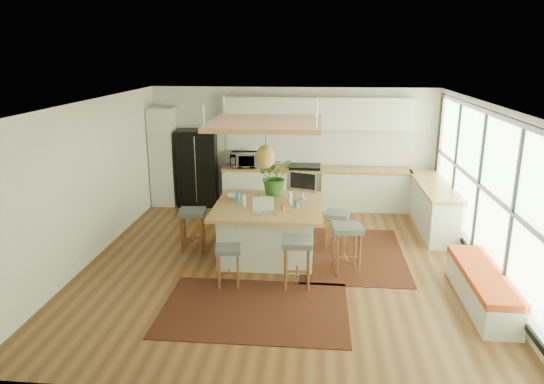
# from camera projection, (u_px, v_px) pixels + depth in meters

# --- Properties ---
(floor) EXTENTS (7.00, 7.00, 0.00)m
(floor) POSITION_uv_depth(u_px,v_px,m) (281.00, 262.00, 8.64)
(floor) COLOR #583019
(floor) RESTS_ON ground
(ceiling) EXTENTS (7.00, 7.00, 0.00)m
(ceiling) POSITION_uv_depth(u_px,v_px,m) (282.00, 103.00, 7.91)
(ceiling) COLOR white
(ceiling) RESTS_ON ground
(wall_back) EXTENTS (6.50, 0.00, 6.50)m
(wall_back) POSITION_uv_depth(u_px,v_px,m) (293.00, 147.00, 11.63)
(wall_back) COLOR silver
(wall_back) RESTS_ON ground
(wall_front) EXTENTS (6.50, 0.00, 6.50)m
(wall_front) POSITION_uv_depth(u_px,v_px,m) (255.00, 278.00, 4.92)
(wall_front) COLOR silver
(wall_front) RESTS_ON ground
(wall_left) EXTENTS (0.00, 7.00, 7.00)m
(wall_left) POSITION_uv_depth(u_px,v_px,m) (91.00, 181.00, 8.57)
(wall_left) COLOR silver
(wall_left) RESTS_ON ground
(wall_right) EXTENTS (0.00, 7.00, 7.00)m
(wall_right) POSITION_uv_depth(u_px,v_px,m) (486.00, 191.00, 7.99)
(wall_right) COLOR silver
(wall_right) RESTS_ON ground
(window_wall) EXTENTS (0.10, 6.20, 2.60)m
(window_wall) POSITION_uv_depth(u_px,v_px,m) (484.00, 188.00, 7.98)
(window_wall) COLOR black
(window_wall) RESTS_ON wall_right
(pantry) EXTENTS (0.55, 0.60, 2.25)m
(pantry) POSITION_uv_depth(u_px,v_px,m) (164.00, 157.00, 11.65)
(pantry) COLOR silver
(pantry) RESTS_ON floor
(back_counter_base) EXTENTS (4.20, 0.60, 0.88)m
(back_counter_base) POSITION_uv_depth(u_px,v_px,m) (315.00, 189.00, 11.52)
(back_counter_base) COLOR silver
(back_counter_base) RESTS_ON floor
(back_counter_top) EXTENTS (4.24, 0.64, 0.05)m
(back_counter_top) POSITION_uv_depth(u_px,v_px,m) (316.00, 169.00, 11.40)
(back_counter_top) COLOR #9C6637
(back_counter_top) RESTS_ON back_counter_base
(backsplash) EXTENTS (4.20, 0.02, 0.80)m
(backsplash) POSITION_uv_depth(u_px,v_px,m) (317.00, 147.00, 11.57)
(backsplash) COLOR white
(backsplash) RESTS_ON wall_back
(upper_cabinets) EXTENTS (4.20, 0.34, 0.70)m
(upper_cabinets) POSITION_uv_depth(u_px,v_px,m) (317.00, 113.00, 11.20)
(upper_cabinets) COLOR silver
(upper_cabinets) RESTS_ON wall_back
(range) EXTENTS (0.76, 0.62, 1.00)m
(range) POSITION_uv_depth(u_px,v_px,m) (305.00, 186.00, 11.53)
(range) COLOR #A5A5AA
(range) RESTS_ON floor
(right_counter_base) EXTENTS (0.60, 2.50, 0.88)m
(right_counter_base) POSITION_uv_depth(u_px,v_px,m) (433.00, 207.00, 10.18)
(right_counter_base) COLOR silver
(right_counter_base) RESTS_ON floor
(right_counter_top) EXTENTS (0.64, 2.54, 0.05)m
(right_counter_top) POSITION_uv_depth(u_px,v_px,m) (435.00, 185.00, 10.06)
(right_counter_top) COLOR #9C6637
(right_counter_top) RESTS_ON right_counter_base
(window_bench) EXTENTS (0.52, 2.00, 0.50)m
(window_bench) POSITION_uv_depth(u_px,v_px,m) (482.00, 287.00, 7.16)
(window_bench) COLOR silver
(window_bench) RESTS_ON floor
(ceiling_panel) EXTENTS (1.86, 1.86, 0.80)m
(ceiling_panel) POSITION_uv_depth(u_px,v_px,m) (266.00, 139.00, 8.50)
(ceiling_panel) COLOR #9C6637
(ceiling_panel) RESTS_ON ceiling
(rug_near) EXTENTS (2.60, 1.80, 0.01)m
(rug_near) POSITION_uv_depth(u_px,v_px,m) (255.00, 309.00, 7.07)
(rug_near) COLOR black
(rug_near) RESTS_ON floor
(rug_right) EXTENTS (1.80, 2.60, 0.01)m
(rug_right) POSITION_uv_depth(u_px,v_px,m) (352.00, 254.00, 8.97)
(rug_right) COLOR black
(rug_right) RESTS_ON floor
(fridge) EXTENTS (0.93, 0.75, 1.76)m
(fridge) POSITION_uv_depth(u_px,v_px,m) (198.00, 166.00, 11.66)
(fridge) COLOR black
(fridge) RESTS_ON floor
(island) EXTENTS (1.85, 1.85, 0.93)m
(island) POSITION_uv_depth(u_px,v_px,m) (269.00, 230.00, 8.83)
(island) COLOR #9C6637
(island) RESTS_ON floor
(stool_near_left) EXTENTS (0.43, 0.43, 0.63)m
(stool_near_left) POSITION_uv_depth(u_px,v_px,m) (228.00, 264.00, 7.70)
(stool_near_left) COLOR #45494D
(stool_near_left) RESTS_ON floor
(stool_near_right) EXTENTS (0.46, 0.46, 0.76)m
(stool_near_right) POSITION_uv_depth(u_px,v_px,m) (297.00, 264.00, 7.67)
(stool_near_right) COLOR #45494D
(stool_near_right) RESTS_ON floor
(stool_right_front) EXTENTS (0.53, 0.53, 0.80)m
(stool_right_front) POSITION_uv_depth(u_px,v_px,m) (346.00, 251.00, 8.18)
(stool_right_front) COLOR #45494D
(stool_right_front) RESTS_ON floor
(stool_right_back) EXTENTS (0.49, 0.49, 0.70)m
(stool_right_back) POSITION_uv_depth(u_px,v_px,m) (337.00, 230.00, 9.13)
(stool_right_back) COLOR #45494D
(stool_right_back) RESTS_ON floor
(stool_left_side) EXTENTS (0.50, 0.50, 0.77)m
(stool_left_side) POSITION_uv_depth(u_px,v_px,m) (193.00, 232.00, 9.05)
(stool_left_side) COLOR #45494D
(stool_left_side) RESTS_ON floor
(laptop) EXTENTS (0.40, 0.42, 0.26)m
(laptop) POSITION_uv_depth(u_px,v_px,m) (264.00, 206.00, 8.22)
(laptop) COLOR #A5A5AA
(laptop) RESTS_ON island
(monitor) EXTENTS (0.56, 0.36, 0.49)m
(monitor) POSITION_uv_depth(u_px,v_px,m) (303.00, 184.00, 9.01)
(monitor) COLOR #A5A5AA
(monitor) RESTS_ON island
(microwave) EXTENTS (0.63, 0.37, 0.41)m
(microwave) POSITION_uv_depth(u_px,v_px,m) (244.00, 158.00, 11.47)
(microwave) COLOR #A5A5AA
(microwave) RESTS_ON back_counter_top
(island_plant) EXTENTS (0.81, 0.85, 0.54)m
(island_plant) POSITION_uv_depth(u_px,v_px,m) (275.00, 180.00, 9.25)
(island_plant) COLOR #1E4C19
(island_plant) RESTS_ON island
(island_bowl) EXTENTS (0.25, 0.25, 0.05)m
(island_bowl) POSITION_uv_depth(u_px,v_px,m) (233.00, 196.00, 9.11)
(island_bowl) COLOR white
(island_bowl) RESTS_ON island
(island_bottle_0) EXTENTS (0.07, 0.07, 0.19)m
(island_bottle_0) POSITION_uv_depth(u_px,v_px,m) (238.00, 197.00, 8.82)
(island_bottle_0) COLOR teal
(island_bottle_0) RESTS_ON island
(island_bottle_1) EXTENTS (0.07, 0.07, 0.19)m
(island_bottle_1) POSITION_uv_depth(u_px,v_px,m) (244.00, 201.00, 8.57)
(island_bottle_1) COLOR white
(island_bottle_1) RESTS_ON island
(island_bottle_2) EXTENTS (0.07, 0.07, 0.19)m
(island_bottle_2) POSITION_uv_depth(u_px,v_px,m) (282.00, 205.00, 8.37)
(island_bottle_2) COLOR #AF4A3A
(island_bottle_2) RESTS_ON island
(island_bottle_3) EXTENTS (0.07, 0.07, 0.19)m
(island_bottle_3) POSITION_uv_depth(u_px,v_px,m) (289.00, 199.00, 8.69)
(island_bottle_3) COLOR white
(island_bottle_3) RESTS_ON island
(island_bottle_4) EXTENTS (0.07, 0.07, 0.19)m
(island_bottle_4) POSITION_uv_depth(u_px,v_px,m) (259.00, 195.00, 8.93)
(island_bottle_4) COLOR #517A49
(island_bottle_4) RESTS_ON island
(island_bottle_5) EXTENTS (0.07, 0.07, 0.19)m
(island_bottle_5) POSITION_uv_depth(u_px,v_px,m) (297.00, 202.00, 8.54)
(island_bottle_5) COLOR teal
(island_bottle_5) RESTS_ON island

